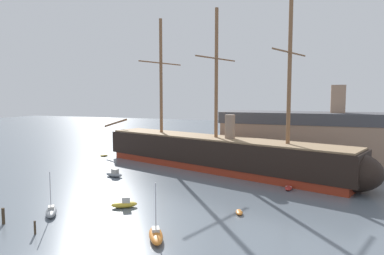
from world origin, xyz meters
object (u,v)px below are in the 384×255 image
(sailboat_foreground_left, at_px, (51,211))
(motorboat_alongside_bow, at_px, (114,174))
(dinghy_alongside_stern, at_px, (289,188))
(mooring_piling_right_pair, at_px, (3,216))
(dinghy_mid_right, at_px, (239,212))
(motorboat_far_right, at_px, (344,172))
(mooring_piling_left_pair, at_px, (35,228))
(dockside_warehouse_right, at_px, (313,138))
(sailboat_foreground_right, at_px, (156,235))
(dinghy_far_left, at_px, (104,155))
(motorboat_near_centre, at_px, (124,204))
(tall_ship, at_px, (216,153))

(sailboat_foreground_left, relative_size, motorboat_alongside_bow, 1.51)
(dinghy_alongside_stern, bearing_deg, mooring_piling_right_pair, -137.55)
(dinghy_mid_right, relative_size, motorboat_far_right, 0.66)
(mooring_piling_left_pair, relative_size, dockside_warehouse_right, 0.03)
(sailboat_foreground_right, distance_m, dinghy_far_left, 58.37)
(sailboat_foreground_right, relative_size, motorboat_near_centre, 1.66)
(dinghy_mid_right, distance_m, dockside_warehouse_right, 43.58)
(dinghy_far_left, bearing_deg, mooring_piling_right_pair, -69.45)
(motorboat_near_centre, xyz_separation_m, dinghy_far_left, (-28.56, 35.53, -0.31))
(motorboat_near_centre, height_order, motorboat_alongside_bow, motorboat_alongside_bow)
(dinghy_far_left, height_order, mooring_piling_left_pair, mooring_piling_left_pair)
(motorboat_far_right, bearing_deg, dockside_warehouse_right, 122.73)
(motorboat_near_centre, bearing_deg, mooring_piling_left_pair, -110.45)
(dinghy_far_left, bearing_deg, sailboat_foreground_right, -49.22)
(tall_ship, height_order, sailboat_foreground_left, tall_ship)
(motorboat_alongside_bow, relative_size, mooring_piling_right_pair, 1.92)
(dinghy_far_left, height_order, dockside_warehouse_right, dockside_warehouse_right)
(sailboat_foreground_right, distance_m, mooring_piling_right_pair, 20.73)
(motorboat_far_right, height_order, mooring_piling_left_pair, mooring_piling_left_pair)
(dinghy_alongside_stern, bearing_deg, mooring_piling_left_pair, -130.39)
(sailboat_foreground_right, bearing_deg, motorboat_alongside_bow, 131.61)
(sailboat_foreground_right, relative_size, dockside_warehouse_right, 0.14)
(motorboat_near_centre, height_order, dockside_warehouse_right, dockside_warehouse_right)
(sailboat_foreground_right, relative_size, motorboat_far_right, 1.89)
(tall_ship, relative_size, mooring_piling_right_pair, 33.72)
(sailboat_foreground_left, distance_m, motorboat_far_right, 57.23)
(tall_ship, xyz_separation_m, sailboat_foreground_left, (-12.66, -36.67, -3.34))
(sailboat_foreground_left, distance_m, mooring_piling_left_pair, 6.78)
(tall_ship, height_order, mooring_piling_right_pair, tall_ship)
(motorboat_near_centre, height_order, dinghy_far_left, motorboat_near_centre)
(motorboat_near_centre, distance_m, motorboat_far_right, 47.25)
(sailboat_foreground_right, xyz_separation_m, mooring_piling_left_pair, (-14.20, -3.76, 0.24))
(tall_ship, relative_size, sailboat_foreground_right, 10.58)
(sailboat_foreground_left, distance_m, motorboat_near_centre, 10.08)
(motorboat_alongside_bow, bearing_deg, dockside_warehouse_right, 38.36)
(sailboat_foreground_left, height_order, motorboat_alongside_bow, sailboat_foreground_left)
(mooring_piling_right_pair, bearing_deg, sailboat_foreground_left, 56.82)
(dinghy_far_left, bearing_deg, tall_ship, -8.97)
(motorboat_far_right, distance_m, mooring_piling_right_pair, 63.03)
(dinghy_alongside_stern, distance_m, mooring_piling_left_pair, 40.81)
(dinghy_mid_right, distance_m, dinghy_alongside_stern, 16.28)
(dinghy_far_left, bearing_deg, dinghy_alongside_stern, -18.52)
(tall_ship, height_order, dinghy_far_left, tall_ship)
(tall_ship, height_order, motorboat_far_right, tall_ship)
(sailboat_foreground_right, xyz_separation_m, motorboat_far_right, (22.01, 43.81, -0.06))
(dinghy_alongside_stern, bearing_deg, tall_ship, 145.58)
(tall_ship, xyz_separation_m, dockside_warehouse_right, (19.97, 15.36, 2.41))
(sailboat_foreground_right, distance_m, dinghy_alongside_stern, 29.94)
(dockside_warehouse_right, bearing_deg, mooring_piling_left_pair, -116.93)
(motorboat_alongside_bow, height_order, dinghy_alongside_stern, motorboat_alongside_bow)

